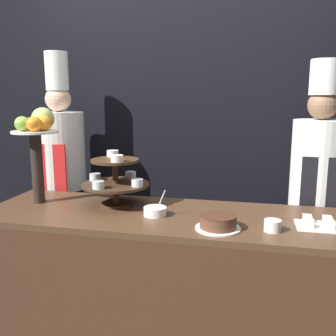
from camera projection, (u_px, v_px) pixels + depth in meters
wall_back at (191, 114)px, 2.95m from camera, size 10.00×0.06×2.80m
buffet_counter at (164, 283)px, 2.24m from camera, size 2.14×0.69×0.87m
tiered_stand at (115, 178)px, 2.30m from camera, size 0.42×0.42×0.33m
fruit_pedestal at (37, 134)px, 2.32m from camera, size 0.28×0.28×0.60m
cake_round at (218, 223)px, 1.90m from camera, size 0.23×0.23×0.07m
cup_white at (273, 226)px, 1.87m from camera, size 0.09×0.09×0.06m
cake_square_tray at (318, 224)px, 1.93m from camera, size 0.22×0.19×0.05m
serving_bowl_near at (155, 211)px, 2.12m from camera, size 0.13×0.13×0.15m
chef_left at (62, 168)px, 2.88m from camera, size 0.36×0.36×1.86m
chef_center_left at (317, 182)px, 2.48m from camera, size 0.35×0.35×1.76m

